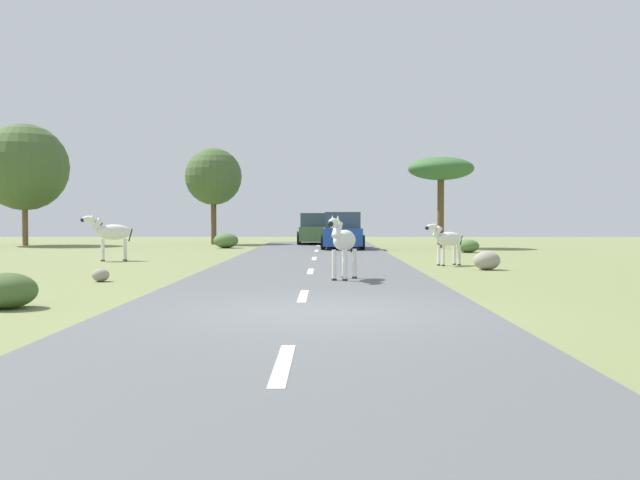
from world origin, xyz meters
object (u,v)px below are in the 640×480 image
(tree_3, at_px, (441,170))
(car_1, at_px, (315,230))
(bush_1, at_px, (468,246))
(bush_2, at_px, (226,241))
(rock_1, at_px, (487,261))
(zebra_1, at_px, (447,240))
(zebra_2, at_px, (111,233))
(tree_2, at_px, (213,177))
(car_0, at_px, (342,232))
(zebra_0, at_px, (343,241))
(tree_5, at_px, (24,167))
(rock_4, at_px, (101,275))
(bush_0, at_px, (7,291))

(tree_3, bearing_deg, car_1, 146.19)
(bush_1, height_order, bush_2, bush_2)
(bush_1, xyz_separation_m, rock_1, (-1.55, -10.20, -0.02))
(zebra_1, bearing_deg, car_1, -13.03)
(zebra_2, xyz_separation_m, tree_2, (1.11, 15.37, 2.88))
(bush_1, bearing_deg, car_0, 152.59)
(zebra_0, xyz_separation_m, car_0, (0.38, 16.83, -0.11))
(car_0, bearing_deg, tree_3, 20.50)
(zebra_1, distance_m, tree_5, 26.20)
(zebra_2, relative_size, tree_3, 0.37)
(car_1, height_order, tree_3, tree_3)
(tree_5, bearing_deg, zebra_2, -56.70)
(zebra_2, bearing_deg, tree_3, -72.12)
(car_1, distance_m, rock_4, 23.39)
(zebra_1, relative_size, bush_1, 1.43)
(rock_1, bearing_deg, zebra_1, 114.55)
(bush_0, bearing_deg, zebra_0, 40.39)
(bush_2, bearing_deg, car_0, -15.97)
(bush_0, distance_m, rock_1, 13.21)
(bush_2, xyz_separation_m, rock_4, (-0.28, -18.48, -0.22))
(bush_1, bearing_deg, zebra_1, -105.95)
(zebra_1, relative_size, tree_3, 0.30)
(tree_2, height_order, bush_1, tree_2)
(car_0, height_order, tree_5, tree_5)
(rock_1, bearing_deg, bush_0, -138.97)
(car_0, bearing_deg, rock_4, -109.29)
(bush_0, xyz_separation_m, bush_1, (11.52, 18.87, -0.01))
(tree_3, bearing_deg, bush_0, -115.24)
(zebra_0, height_order, zebra_1, zebra_0)
(tree_5, bearing_deg, bush_2, -15.45)
(car_0, xyz_separation_m, bush_1, (5.44, -2.82, -0.56))
(rock_4, bearing_deg, car_1, 78.43)
(tree_2, xyz_separation_m, rock_4, (1.11, -23.28, -3.71))
(rock_4, bearing_deg, tree_5, 117.46)
(zebra_2, height_order, rock_1, zebra_2)
(tree_5, distance_m, bush_0, 29.13)
(car_1, xyz_separation_m, bush_1, (6.86, -8.91, -0.56))
(tree_3, height_order, bush_2, tree_3)
(tree_2, bearing_deg, rock_4, -87.27)
(tree_2, xyz_separation_m, rock_1, (11.11, -19.48, -3.60))
(car_1, height_order, tree_5, tree_5)
(car_0, height_order, bush_1, car_0)
(rock_1, bearing_deg, zebra_0, -138.14)
(bush_0, bearing_deg, tree_3, 64.76)
(car_0, bearing_deg, bush_0, -104.96)
(zebra_2, distance_m, rock_4, 8.26)
(zebra_2, xyz_separation_m, car_1, (6.91, 14.99, -0.14))
(tree_2, height_order, bush_0, tree_2)
(car_1, bearing_deg, bush_0, -102.05)
(car_1, bearing_deg, tree_5, -178.12)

